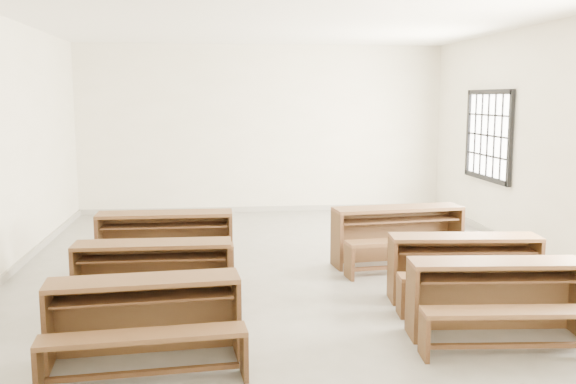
{
  "coord_description": "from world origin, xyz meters",
  "views": [
    {
      "loc": [
        -0.94,
        -8.09,
        2.2
      ],
      "look_at": [
        0.0,
        0.0,
        1.0
      ],
      "focal_mm": 40.0,
      "sensor_mm": 36.0,
      "label": 1
    }
  ],
  "objects": [
    {
      "name": "room",
      "position": [
        0.09,
        0.0,
        2.14
      ],
      "size": [
        8.5,
        8.5,
        3.2
      ],
      "color": "gray",
      "rests_on": "ground"
    },
    {
      "name": "desk_set_0",
      "position": [
        -1.53,
        -2.88,
        0.42
      ],
      "size": [
        1.65,
        0.95,
        0.71
      ],
      "rotation": [
        0.0,
        0.0,
        0.08
      ],
      "color": "brown",
      "rests_on": "ground"
    },
    {
      "name": "desk_set_1",
      "position": [
        -1.58,
        -1.56,
        0.42
      ],
      "size": [
        1.62,
        0.85,
        0.72
      ],
      "rotation": [
        0.0,
        0.0,
        -0.01
      ],
      "color": "brown",
      "rests_on": "ground"
    },
    {
      "name": "desk_set_2",
      "position": [
        -1.57,
        -0.02,
        0.44
      ],
      "size": [
        1.69,
        0.88,
        0.76
      ],
      "rotation": [
        0.0,
        0.0,
        0.0
      ],
      "color": "brown",
      "rests_on": "ground"
    },
    {
      "name": "desk_set_3",
      "position": [
        1.63,
        -2.68,
        0.42
      ],
      "size": [
        1.66,
        0.96,
        0.72
      ],
      "rotation": [
        0.0,
        0.0,
        -0.09
      ],
      "color": "brown",
      "rests_on": "ground"
    },
    {
      "name": "desk_set_4",
      "position": [
        1.74,
        -1.61,
        0.42
      ],
      "size": [
        1.68,
        0.98,
        0.72
      ],
      "rotation": [
        0.0,
        0.0,
        -0.1
      ],
      "color": "brown",
      "rests_on": "ground"
    },
    {
      "name": "desk_set_5",
      "position": [
        1.47,
        -0.03,
        0.45
      ],
      "size": [
        1.81,
        1.07,
        0.77
      ],
      "rotation": [
        0.0,
        0.0,
        0.11
      ],
      "color": "brown",
      "rests_on": "ground"
    }
  ]
}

